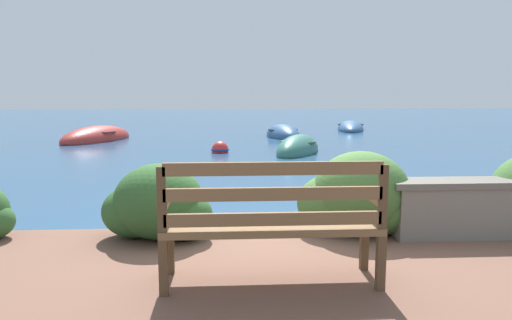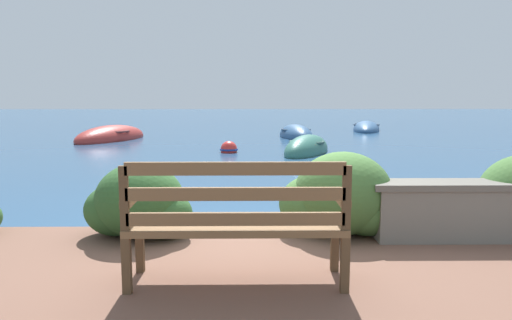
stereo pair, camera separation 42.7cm
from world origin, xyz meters
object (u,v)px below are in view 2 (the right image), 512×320
object	(u,v)px
rowboat_outer	(366,129)
mooring_buoy	(229,149)
rowboat_mid	(111,138)
park_bench	(236,220)
rowboat_nearest	(307,151)
rowboat_far	(296,135)

from	to	relation	value
rowboat_outer	mooring_buoy	world-z (taller)	rowboat_outer
rowboat_outer	rowboat_mid	bearing A→B (deg)	-54.06
park_bench	mooring_buoy	world-z (taller)	park_bench
mooring_buoy	rowboat_nearest	bearing A→B (deg)	-6.19
rowboat_far	rowboat_mid	bearing A→B (deg)	89.56
rowboat_nearest	rowboat_mid	distance (m)	7.11
park_bench	rowboat_nearest	world-z (taller)	park_bench
rowboat_nearest	park_bench	bearing A→B (deg)	14.54
rowboat_mid	mooring_buoy	xyz separation A→B (m)	(4.06, -3.40, 0.01)
park_bench	mooring_buoy	bearing A→B (deg)	93.49
rowboat_far	mooring_buoy	size ratio (longest dim) A/B	5.31
rowboat_mid	rowboat_outer	bearing A→B (deg)	135.63
rowboat_far	rowboat_outer	xyz separation A→B (m)	(3.21, 3.10, -0.01)
rowboat_outer	mooring_buoy	bearing A→B (deg)	-23.08
rowboat_nearest	rowboat_far	xyz separation A→B (m)	(0.13, 4.55, -0.00)
rowboat_mid	mooring_buoy	bearing A→B (deg)	72.64
rowboat_nearest	mooring_buoy	xyz separation A→B (m)	(-2.05, 0.22, 0.01)
rowboat_far	mooring_buoy	distance (m)	4.84
rowboat_nearest	rowboat_mid	size ratio (longest dim) A/B	0.75
rowboat_nearest	rowboat_mid	xyz separation A→B (m)	(-6.11, 3.63, 0.00)
rowboat_far	mooring_buoy	bearing A→B (deg)	144.40
rowboat_nearest	rowboat_outer	world-z (taller)	rowboat_nearest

